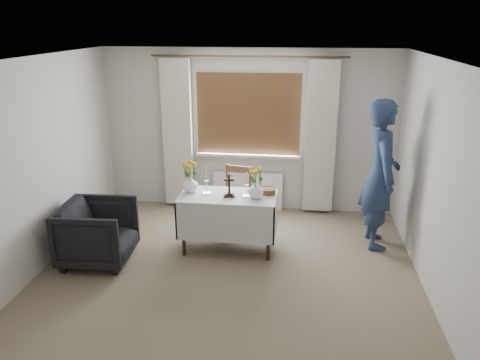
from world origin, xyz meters
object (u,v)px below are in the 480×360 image
object	(u,v)px
wooden_chair	(234,199)
flower_vase_right	(256,190)
wooden_cross	(229,185)
flower_vase_left	(190,184)
armchair	(98,233)
person	(380,175)
altar_table	(228,223)

from	to	relation	value
wooden_chair	flower_vase_right	world-z (taller)	flower_vase_right
wooden_cross	flower_vase_left	bearing A→B (deg)	158.26
wooden_chair	flower_vase_right	xyz separation A→B (m)	(0.38, -0.73, 0.42)
armchair	flower_vase_right	world-z (taller)	flower_vase_right
wooden_chair	person	xyz separation A→B (m)	(1.95, -0.28, 0.53)
wooden_cross	flower_vase_right	distance (m)	0.34
altar_table	wooden_cross	size ratio (longest dim) A/B	4.19
armchair	flower_vase_right	bearing A→B (deg)	-78.78
flower_vase_left	flower_vase_right	size ratio (longest dim) A/B	1.02
altar_table	flower_vase_right	xyz separation A→B (m)	(0.36, -0.04, 0.49)
flower_vase_left	wooden_chair	bearing A→B (deg)	51.78
wooden_chair	person	distance (m)	2.04
person	flower_vase_right	bearing A→B (deg)	102.20
altar_table	person	bearing A→B (deg)	12.04
person	flower_vase_right	world-z (taller)	person
armchair	wooden_cross	bearing A→B (deg)	-75.93
altar_table	wooden_cross	xyz separation A→B (m)	(0.02, -0.04, 0.53)
person	flower_vase_left	bearing A→B (deg)	94.18
altar_table	flower_vase_right	world-z (taller)	flower_vase_right
armchair	altar_table	bearing A→B (deg)	-74.36
wooden_chair	person	world-z (taller)	person
wooden_cross	armchair	bearing A→B (deg)	-173.00
person	wooden_cross	size ratio (longest dim) A/B	6.65
flower_vase_left	armchair	bearing A→B (deg)	-150.51
altar_table	wooden_chair	size ratio (longest dim) A/B	1.38
altar_table	flower_vase_right	distance (m)	0.60
armchair	wooden_cross	xyz separation A→B (m)	(1.58, 0.48, 0.52)
person	flower_vase_right	xyz separation A→B (m)	(-1.58, -0.45, -0.12)
person	flower_vase_left	world-z (taller)	person
altar_table	person	world-z (taller)	person
wooden_cross	flower_vase_left	world-z (taller)	wooden_cross
wooden_cross	flower_vase_right	xyz separation A→B (m)	(0.33, -0.00, -0.04)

